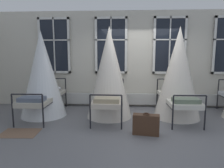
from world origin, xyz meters
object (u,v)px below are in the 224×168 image
(cot_third, at_px, (178,74))
(suitcase_dark, at_px, (146,124))
(cot_first, at_px, (42,75))
(cot_second, at_px, (109,74))

(cot_third, distance_m, suitcase_dark, 1.89)
(cot_first, relative_size, cot_second, 0.97)
(cot_second, distance_m, suitcase_dark, 1.81)
(cot_first, relative_size, cot_third, 0.97)
(cot_second, bearing_deg, cot_third, -87.91)
(suitcase_dark, bearing_deg, cot_second, 133.36)
(cot_first, height_order, cot_third, cot_third)
(cot_third, bearing_deg, cot_second, 90.20)
(cot_second, distance_m, cot_third, 1.85)
(cot_second, bearing_deg, cot_first, 91.26)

